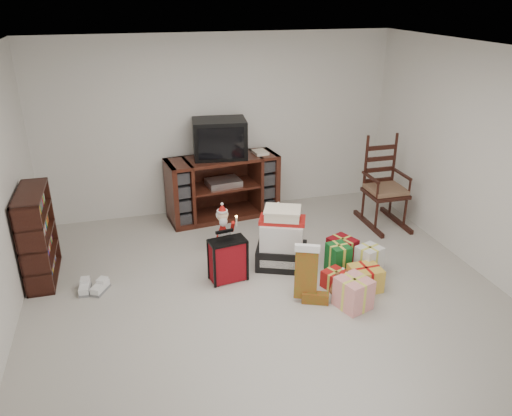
% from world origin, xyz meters
% --- Properties ---
extents(room, '(5.01, 5.01, 2.51)m').
position_xyz_m(room, '(0.00, 0.00, 1.25)').
color(room, '#B2ACA3').
rests_on(room, ground).
extents(tv_stand, '(1.60, 0.75, 0.88)m').
position_xyz_m(tv_stand, '(-0.02, 2.19, 0.44)').
color(tv_stand, '#471F14').
rests_on(tv_stand, floor).
extents(bookshelf, '(0.28, 0.85, 1.04)m').
position_xyz_m(bookshelf, '(-2.33, 1.09, 0.50)').
color(bookshelf, black).
rests_on(bookshelf, floor).
extents(rocking_chair, '(0.51, 0.84, 1.27)m').
position_xyz_m(rocking_chair, '(2.06, 1.41, 0.43)').
color(rocking_chair, black).
rests_on(rocking_chair, floor).
extents(gift_pile, '(0.69, 0.60, 0.72)m').
position_xyz_m(gift_pile, '(0.34, 0.61, 0.32)').
color(gift_pile, black).
rests_on(gift_pile, floor).
extents(red_suitcase, '(0.41, 0.26, 0.59)m').
position_xyz_m(red_suitcase, '(-0.33, 0.47, 0.25)').
color(red_suitcase, maroon).
rests_on(red_suitcase, floor).
extents(stocking, '(0.33, 0.24, 0.64)m').
position_xyz_m(stocking, '(0.37, -0.13, 0.32)').
color(stocking, '#0D761D').
rests_on(stocking, floor).
extents(teddy_bear, '(0.22, 0.19, 0.32)m').
position_xyz_m(teddy_bear, '(0.74, -0.20, 0.14)').
color(teddy_bear, brown).
rests_on(teddy_bear, floor).
extents(santa_figurine, '(0.30, 0.28, 0.61)m').
position_xyz_m(santa_figurine, '(0.44, 1.06, 0.23)').
color(santa_figurine, '#B31713').
rests_on(santa_figurine, floor).
extents(mrs_claus_figurine, '(0.30, 0.29, 0.63)m').
position_xyz_m(mrs_claus_figurine, '(-0.24, 1.18, 0.24)').
color(mrs_claus_figurine, '#B31713').
rests_on(mrs_claus_figurine, floor).
extents(sneaker_pair, '(0.34, 0.28, 0.09)m').
position_xyz_m(sneaker_pair, '(-1.80, 0.63, 0.05)').
color(sneaker_pair, white).
rests_on(sneaker_pair, floor).
extents(gift_cluster, '(0.81, 1.14, 0.28)m').
position_xyz_m(gift_cluster, '(0.98, 0.09, 0.14)').
color(gift_cluster, '#A91513').
rests_on(gift_cluster, floor).
extents(crt_television, '(0.76, 0.59, 0.52)m').
position_xyz_m(crt_television, '(-0.04, 2.22, 1.14)').
color(crt_television, black).
rests_on(crt_television, tv_stand).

